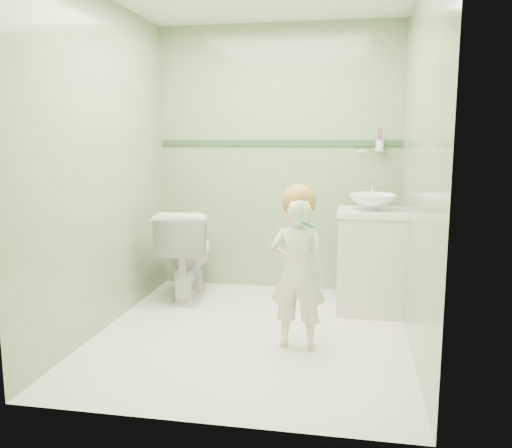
# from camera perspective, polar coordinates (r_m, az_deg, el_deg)

# --- Properties ---
(ground) EXTENTS (2.50, 2.50, 0.00)m
(ground) POSITION_cam_1_polar(r_m,az_deg,el_deg) (3.95, -0.40, -11.58)
(ground) COLOR white
(ground) RESTS_ON ground
(room_shell) EXTENTS (2.50, 2.54, 2.40)m
(room_shell) POSITION_cam_1_polar(r_m,az_deg,el_deg) (3.70, -0.43, 6.06)
(room_shell) COLOR #7FA273
(room_shell) RESTS_ON ground
(trim_stripe) EXTENTS (2.20, 0.02, 0.05)m
(trim_stripe) POSITION_cam_1_polar(r_m,az_deg,el_deg) (4.91, 2.34, 8.61)
(trim_stripe) COLOR #345434
(trim_stripe) RESTS_ON room_shell
(vanity) EXTENTS (0.52, 0.50, 0.80)m
(vanity) POSITION_cam_1_polar(r_m,az_deg,el_deg) (4.44, 12.06, -4.03)
(vanity) COLOR silver
(vanity) RESTS_ON ground
(counter) EXTENTS (0.54, 0.52, 0.04)m
(counter) POSITION_cam_1_polar(r_m,az_deg,el_deg) (4.37, 12.24, 1.21)
(counter) COLOR white
(counter) RESTS_ON vanity
(basin) EXTENTS (0.37, 0.37, 0.13)m
(basin) POSITION_cam_1_polar(r_m,az_deg,el_deg) (4.36, 12.28, 2.30)
(basin) COLOR white
(basin) RESTS_ON counter
(faucet) EXTENTS (0.03, 0.13, 0.18)m
(faucet) POSITION_cam_1_polar(r_m,az_deg,el_deg) (4.53, 12.25, 3.59)
(faucet) COLOR silver
(faucet) RESTS_ON counter
(cup_holder) EXTENTS (0.26, 0.07, 0.21)m
(cup_holder) POSITION_cam_1_polar(r_m,az_deg,el_deg) (4.81, 12.93, 8.14)
(cup_holder) COLOR silver
(cup_holder) RESTS_ON room_shell
(toilet) EXTENTS (0.55, 0.83, 0.79)m
(toilet) POSITION_cam_1_polar(r_m,az_deg,el_deg) (4.76, -7.36, -3.06)
(toilet) COLOR white
(toilet) RESTS_ON ground
(toddler) EXTENTS (0.38, 0.26, 1.02)m
(toddler) POSITION_cam_1_polar(r_m,az_deg,el_deg) (3.57, 4.44, -5.28)
(toddler) COLOR silver
(toddler) RESTS_ON ground
(hair_cap) EXTENTS (0.23, 0.23, 0.23)m
(hair_cap) POSITION_cam_1_polar(r_m,az_deg,el_deg) (3.51, 4.58, 2.38)
(hair_cap) COLOR #A7753A
(hair_cap) RESTS_ON toddler
(teal_toothbrush) EXTENTS (0.11, 0.13, 0.08)m
(teal_toothbrush) POSITION_cam_1_polar(r_m,az_deg,el_deg) (3.37, 5.43, 0.00)
(teal_toothbrush) COLOR #10865A
(teal_toothbrush) RESTS_ON toddler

